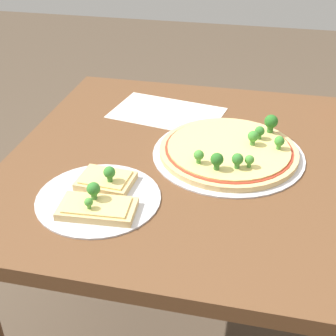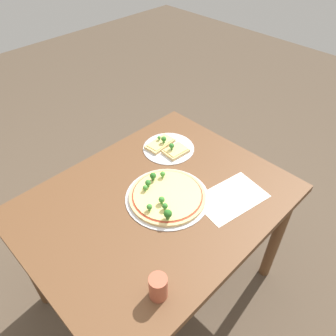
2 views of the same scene
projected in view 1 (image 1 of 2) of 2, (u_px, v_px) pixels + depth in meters
name	position (u px, v px, depth m)	size (l,w,h in m)	color
dining_table	(241.00, 196.00, 1.19)	(1.16, 0.91, 0.75)	brown
pizza_tray_whole	(230.00, 150.00, 1.16)	(0.38, 0.38, 0.07)	silver
pizza_tray_slice	(100.00, 195.00, 1.00)	(0.27, 0.27, 0.06)	silver
paper_menu	(167.00, 113.00, 1.37)	(0.31, 0.19, 0.00)	silver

